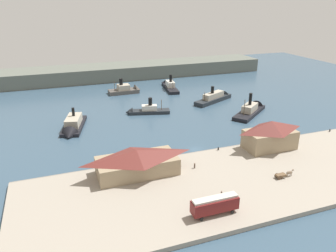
# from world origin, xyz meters

# --- Properties ---
(ground_plane) EXTENTS (320.00, 320.00, 0.00)m
(ground_plane) POSITION_xyz_m (0.00, 0.00, 0.00)
(ground_plane) COLOR #385166
(quay_promenade) EXTENTS (110.00, 36.00, 1.20)m
(quay_promenade) POSITION_xyz_m (0.00, -22.00, 0.60)
(quay_promenade) COLOR #9E9384
(quay_promenade) RESTS_ON ground
(seawall_edge) EXTENTS (110.00, 0.80, 1.00)m
(seawall_edge) POSITION_xyz_m (0.00, -3.60, 0.50)
(seawall_edge) COLOR gray
(seawall_edge) RESTS_ON ground
(ferry_shed_west_terminal) EXTENTS (21.97, 10.46, 6.91)m
(ferry_shed_west_terminal) POSITION_xyz_m (-22.26, -10.37, 4.71)
(ferry_shed_west_terminal) COLOR #998466
(ferry_shed_west_terminal) RESTS_ON quay_promenade
(ferry_shed_east_terminal) EXTENTS (16.13, 8.82, 9.18)m
(ferry_shed_east_terminal) POSITION_xyz_m (21.37, -9.01, 5.86)
(ferry_shed_east_terminal) COLOR #998466
(ferry_shed_east_terminal) RESTS_ON quay_promenade
(street_tram) EXTENTS (10.79, 2.96, 4.26)m
(street_tram) POSITION_xyz_m (-10.87, -33.65, 3.69)
(street_tram) COLOR maroon
(street_tram) RESTS_ON quay_promenade
(horse_cart) EXTENTS (5.63, 1.53, 1.87)m
(horse_cart) POSITION_xyz_m (13.95, -25.81, 2.13)
(horse_cart) COLOR brown
(horse_cart) RESTS_ON quay_promenade
(pedestrian_near_west_shed) EXTENTS (0.41, 0.41, 1.64)m
(pedestrian_near_west_shed) POSITION_xyz_m (-6.38, -13.07, 1.95)
(pedestrian_near_west_shed) COLOR #4C3D33
(pedestrian_near_west_shed) RESTS_ON quay_promenade
(pedestrian_near_cart) EXTENTS (0.42, 0.42, 1.69)m
(pedestrian_near_cart) POSITION_xyz_m (-6.22, -28.37, 1.97)
(pedestrian_near_cart) COLOR #6B5B4C
(pedestrian_near_cart) RESTS_ON quay_promenade
(mooring_post_center_east) EXTENTS (0.44, 0.44, 0.90)m
(mooring_post_center_east) POSITION_xyz_m (5.48, -4.91, 1.65)
(mooring_post_center_east) COLOR black
(mooring_post_center_east) RESTS_ON quay_promenade
(mooring_post_east) EXTENTS (0.44, 0.44, 0.90)m
(mooring_post_east) POSITION_xyz_m (50.41, -4.97, 1.65)
(mooring_post_east) COLOR black
(mooring_post_east) RESTS_ON quay_promenade
(mooring_post_west) EXTENTS (0.44, 0.44, 0.90)m
(mooring_post_west) POSITION_xyz_m (34.53, -5.57, 1.65)
(mooring_post_west) COLOR black
(mooring_post_west) RESTS_ON quay_promenade
(ferry_moored_west) EXTENTS (16.74, 6.98, 9.80)m
(ferry_moored_west) POSITION_xyz_m (-5.18, 74.54, 1.59)
(ferry_moored_west) COLOR #514C47
(ferry_moored_west) RESTS_ON ground
(ferry_near_quay) EXTENTS (24.36, 15.40, 9.01)m
(ferry_near_quay) POSITION_xyz_m (31.78, 46.43, 1.60)
(ferry_near_quay) COLOR #23282D
(ferry_near_quay) RESTS_ON ground
(ferry_outer_harbor) EXTENTS (8.55, 24.99, 9.79)m
(ferry_outer_harbor) POSITION_xyz_m (18.77, 76.46, 1.40)
(ferry_outer_harbor) COLOR black
(ferry_outer_harbor) RESTS_ON ground
(ferry_moored_east) EXTENTS (23.38, 19.82, 11.45)m
(ferry_moored_east) POSITION_xyz_m (38.36, 25.98, 1.35)
(ferry_moored_east) COLOR black
(ferry_moored_east) RESTS_ON ground
(ferry_departing_north) EXTENTS (11.72, 22.62, 9.83)m
(ferry_departing_north) POSITION_xyz_m (-36.12, 30.97, 1.41)
(ferry_departing_north) COLOR black
(ferry_departing_north) RESTS_ON ground
(ferry_approaching_east) EXTENTS (19.27, 8.84, 8.15)m
(ferry_approaching_east) POSITION_xyz_m (-5.73, 40.18, 1.24)
(ferry_approaching_east) COLOR #23282D
(ferry_approaching_east) RESTS_ON ground
(far_headland) EXTENTS (180.00, 24.00, 8.00)m
(far_headland) POSITION_xyz_m (0.00, 110.00, 4.00)
(far_headland) COLOR #60665B
(far_headland) RESTS_ON ground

